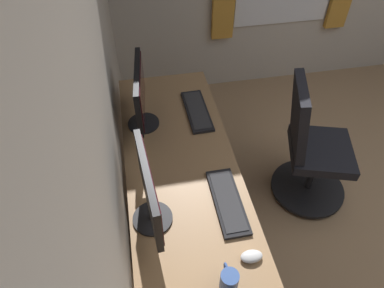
{
  "coord_description": "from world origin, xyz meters",
  "views": [
    {
      "loc": [
        -0.86,
        1.98,
        2.25
      ],
      "look_at": [
        0.39,
        1.75,
        0.95
      ],
      "focal_mm": 32.88,
      "sensor_mm": 36.0,
      "label": 1
    }
  ],
  "objects_px": {
    "monitor_secondary": "(140,95)",
    "keyboard_spare": "(197,111)",
    "mouse_main": "(252,256)",
    "monitor_primary": "(149,192)",
    "keyboard_main": "(228,201)",
    "coffee_mug": "(229,280)",
    "office_chair": "(310,150)",
    "drawer_pedestal": "(187,249)"
  },
  "relations": [
    {
      "from": "monitor_secondary",
      "to": "monitor_primary",
      "type": "bearing_deg",
      "value": 178.35
    },
    {
      "from": "monitor_secondary",
      "to": "keyboard_spare",
      "type": "bearing_deg",
      "value": -81.81
    },
    {
      "from": "keyboard_main",
      "to": "coffee_mug",
      "type": "xyz_separation_m",
      "value": [
        -0.42,
        0.11,
        0.04
      ]
    },
    {
      "from": "coffee_mug",
      "to": "monitor_secondary",
      "type": "bearing_deg",
      "value": 13.2
    },
    {
      "from": "monitor_primary",
      "to": "keyboard_main",
      "type": "height_order",
      "value": "monitor_primary"
    },
    {
      "from": "keyboard_spare",
      "to": "mouse_main",
      "type": "relative_size",
      "value": 4.06
    },
    {
      "from": "monitor_primary",
      "to": "keyboard_spare",
      "type": "xyz_separation_m",
      "value": [
        0.77,
        -0.38,
        -0.22
      ]
    },
    {
      "from": "coffee_mug",
      "to": "mouse_main",
      "type": "bearing_deg",
      "value": -52.96
    },
    {
      "from": "monitor_secondary",
      "to": "keyboard_spare",
      "type": "distance_m",
      "value": 0.42
    },
    {
      "from": "monitor_primary",
      "to": "coffee_mug",
      "type": "relative_size",
      "value": 4.12
    },
    {
      "from": "keyboard_main",
      "to": "monitor_secondary",
      "type": "bearing_deg",
      "value": 28.21
    },
    {
      "from": "monitor_secondary",
      "to": "keyboard_spare",
      "type": "height_order",
      "value": "monitor_secondary"
    },
    {
      "from": "keyboard_spare",
      "to": "office_chair",
      "type": "relative_size",
      "value": 0.44
    },
    {
      "from": "coffee_mug",
      "to": "office_chair",
      "type": "xyz_separation_m",
      "value": [
        0.92,
        -0.86,
        -0.33
      ]
    },
    {
      "from": "monitor_secondary",
      "to": "coffee_mug",
      "type": "relative_size",
      "value": 4.07
    },
    {
      "from": "drawer_pedestal",
      "to": "keyboard_main",
      "type": "bearing_deg",
      "value": -84.57
    },
    {
      "from": "office_chair",
      "to": "monitor_secondary",
      "type": "bearing_deg",
      "value": 80.43
    },
    {
      "from": "monitor_secondary",
      "to": "keyboard_main",
      "type": "xyz_separation_m",
      "value": [
        -0.69,
        -0.37,
        -0.22
      ]
    },
    {
      "from": "keyboard_main",
      "to": "keyboard_spare",
      "type": "xyz_separation_m",
      "value": [
        0.74,
        0.01,
        0.0
      ]
    },
    {
      "from": "office_chair",
      "to": "mouse_main",
      "type": "bearing_deg",
      "value": 138.5
    },
    {
      "from": "mouse_main",
      "to": "coffee_mug",
      "type": "relative_size",
      "value": 0.87
    },
    {
      "from": "monitor_primary",
      "to": "keyboard_main",
      "type": "relative_size",
      "value": 1.17
    },
    {
      "from": "monitor_primary",
      "to": "keyboard_main",
      "type": "xyz_separation_m",
      "value": [
        0.03,
        -0.39,
        -0.22
      ]
    },
    {
      "from": "mouse_main",
      "to": "monitor_primary",
      "type": "bearing_deg",
      "value": 55.06
    },
    {
      "from": "monitor_primary",
      "to": "coffee_mug",
      "type": "height_order",
      "value": "monitor_primary"
    },
    {
      "from": "keyboard_spare",
      "to": "drawer_pedestal",
      "type": "bearing_deg",
      "value": 164.89
    },
    {
      "from": "monitor_primary",
      "to": "keyboard_spare",
      "type": "height_order",
      "value": "monitor_primary"
    },
    {
      "from": "monitor_primary",
      "to": "mouse_main",
      "type": "height_order",
      "value": "monitor_primary"
    },
    {
      "from": "mouse_main",
      "to": "office_chair",
      "type": "bearing_deg",
      "value": -41.5
    },
    {
      "from": "keyboard_spare",
      "to": "mouse_main",
      "type": "bearing_deg",
      "value": -177.79
    },
    {
      "from": "keyboard_main",
      "to": "keyboard_spare",
      "type": "height_order",
      "value": "same"
    },
    {
      "from": "drawer_pedestal",
      "to": "mouse_main",
      "type": "bearing_deg",
      "value": -140.46
    },
    {
      "from": "keyboard_spare",
      "to": "office_chair",
      "type": "height_order",
      "value": "office_chair"
    },
    {
      "from": "office_chair",
      "to": "drawer_pedestal",
      "type": "bearing_deg",
      "value": 118.21
    },
    {
      "from": "monitor_primary",
      "to": "keyboard_spare",
      "type": "relative_size",
      "value": 1.17
    },
    {
      "from": "drawer_pedestal",
      "to": "monitor_secondary",
      "type": "height_order",
      "value": "monitor_secondary"
    },
    {
      "from": "drawer_pedestal",
      "to": "office_chair",
      "type": "bearing_deg",
      "value": -61.79
    },
    {
      "from": "keyboard_main",
      "to": "coffee_mug",
      "type": "distance_m",
      "value": 0.44
    },
    {
      "from": "keyboard_spare",
      "to": "office_chair",
      "type": "bearing_deg",
      "value": -107.43
    },
    {
      "from": "coffee_mug",
      "to": "office_chair",
      "type": "distance_m",
      "value": 1.3
    },
    {
      "from": "monitor_secondary",
      "to": "keyboard_main",
      "type": "relative_size",
      "value": 1.16
    },
    {
      "from": "monitor_primary",
      "to": "mouse_main",
      "type": "xyz_separation_m",
      "value": [
        -0.29,
        -0.42,
        -0.21
      ]
    }
  ]
}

